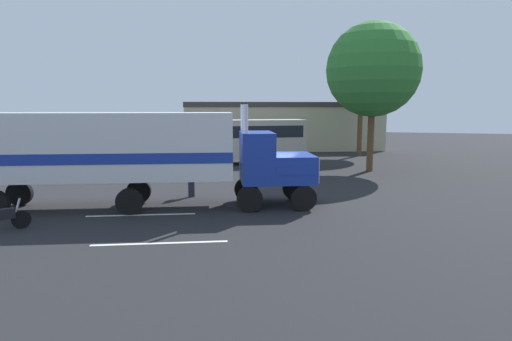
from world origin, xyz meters
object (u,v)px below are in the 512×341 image
Objects in this scene: person_bystander at (191,179)px; tree_left at (373,70)px; parked_car at (65,159)px; tree_center at (361,81)px; semi_truck at (135,151)px; parked_bus at (234,137)px.

tree_left is at bearing 53.13° from person_bystander.
parked_car is (-12.01, 5.88, -0.09)m from person_bystander.
tree_center is (7.41, 20.65, 5.76)m from person_bystander.
tree_center is at bearing 69.73° from semi_truck.
parked_bus is at bearing 98.23° from person_bystander.
tree_center is (19.42, 14.77, 5.85)m from parked_car.
semi_truck is at bearing -113.98° from person_bystander.
parked_bus is 13.21m from tree_center.
parked_bus is (-0.50, 15.23, -0.46)m from semi_truck.
tree_center reaches higher than person_bystander.
tree_left reaches higher than parked_car.
semi_truck is 25.43m from tree_center.
tree_center is at bearing 42.10° from parked_bus.
tree_left is at bearing 55.49° from semi_truck.
tree_center is (-0.99, 9.45, -0.19)m from tree_left.
tree_center reaches higher than parked_car.
person_bystander is 0.16× the size of tree_left.
tree_left reaches higher than tree_center.
tree_left is (8.40, 11.20, 5.95)m from person_bystander.
tree_left is (10.19, -1.14, 4.78)m from parked_bus.
semi_truck is 17.64m from tree_left.
semi_truck is 1.55× the size of tree_center.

